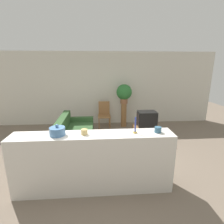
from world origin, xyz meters
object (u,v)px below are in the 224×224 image
Objects in this scene: potted_plant at (124,93)px; wooden_chair at (104,114)px; decorative_bowl at (57,131)px; television at (147,119)px; couch at (75,134)px.

wooden_chair is at bearing -173.08° from potted_plant.
decorative_bowl is at bearing -115.59° from potted_plant.
wooden_chair is 1.39× the size of potted_plant.
television is 0.82× the size of potted_plant.
wooden_chair is at bearing 74.89° from decorative_bowl.
television is 0.59× the size of wooden_chair.
television reaches higher than couch.
decorative_bowl is at bearing -89.56° from couch.
potted_plant is at bearing 114.74° from television.
wooden_chair is 3.43m from decorative_bowl.
television is at bearing 5.05° from couch.
wooden_chair reaches higher than couch.
decorative_bowl is (0.02, -1.98, 0.88)m from couch.
couch is 2.33m from potted_plant.
potted_plant reaches higher than television.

